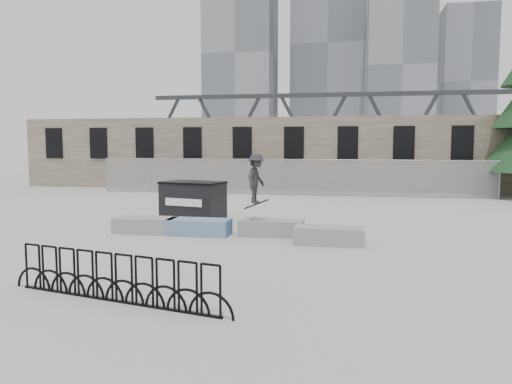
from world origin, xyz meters
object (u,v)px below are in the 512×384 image
planter_offset (329,235)px  planter_far_left (146,224)px  planter_center_right (272,227)px  planter_center_left (199,226)px  skateboarder (256,179)px  dumpster (193,201)px  bike_rack (114,278)px

planter_offset → planter_far_left: bearing=173.0°
planter_far_left → planter_center_right: same height
planter_far_left → planter_center_right: (4.10, 0.28, 0.00)m
planter_far_left → planter_center_left: size_ratio=1.00×
planter_far_left → planter_center_left: bearing=-1.4°
planter_far_left → planter_center_right: bearing=3.9°
planter_offset → skateboarder: 2.86m
planter_center_left → dumpster: 3.00m
skateboarder → planter_far_left: bearing=101.6°
planter_center_left → skateboarder: skateboarder is taller
planter_far_left → skateboarder: skateboarder is taller
planter_center_right → dumpster: size_ratio=0.80×
skateboarder → planter_center_right: bearing=-49.0°
planter_far_left → bike_rack: bearing=-71.2°
planter_far_left → planter_center_left: same height
planter_center_left → planter_center_right: size_ratio=1.00×
planter_far_left → bike_rack: (2.30, -6.78, 0.16)m
planter_offset → dumpster: dumpster is taller
bike_rack → skateboarder: size_ratio=2.80×
planter_center_left → planter_center_right: same height
planter_center_left → dumpster: bearing=111.4°
dumpster → skateboarder: bearing=-29.5°
planter_center_right → skateboarder: bearing=-150.2°
planter_offset → bike_rack: (-3.64, -6.05, 0.16)m
planter_far_left → planter_offset: same height
planter_center_left → planter_far_left: bearing=178.6°
planter_offset → bike_rack: bike_rack is taller
planter_far_left → planter_offset: (5.94, -0.73, 0.00)m
skateboarder → planter_center_left: bearing=103.3°
planter_far_left → dumpster: size_ratio=0.80×
planter_center_right → bike_rack: size_ratio=0.41×
bike_rack → skateboarder: skateboarder is taller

